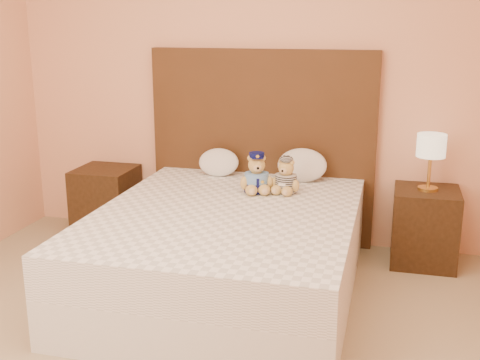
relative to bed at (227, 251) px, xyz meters
name	(u,v)px	position (x,y,z in m)	size (l,w,h in m)	color
bed	(227,251)	(0.00, 0.00, 0.00)	(1.60, 2.00, 0.55)	white
headboard	(262,147)	(0.00, 1.01, 0.47)	(1.75, 0.08, 1.50)	#482A15
nightstand_left	(106,201)	(-1.25, 0.80, 0.00)	(0.45, 0.45, 0.55)	#3A2312
nightstand_right	(425,227)	(1.25, 0.80, 0.00)	(0.45, 0.45, 0.55)	#3A2312
lamp	(431,148)	(1.25, 0.80, 0.57)	(0.20, 0.20, 0.40)	gold
teddy_police	(257,173)	(0.09, 0.44, 0.41)	(0.24, 0.23, 0.28)	tan
teddy_prisoner	(286,176)	(0.29, 0.47, 0.40)	(0.22, 0.21, 0.24)	tan
pillow_left	(219,161)	(-0.30, 0.83, 0.39)	(0.32, 0.20, 0.22)	white
pillow_right	(302,164)	(0.35, 0.83, 0.40)	(0.37, 0.24, 0.26)	white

